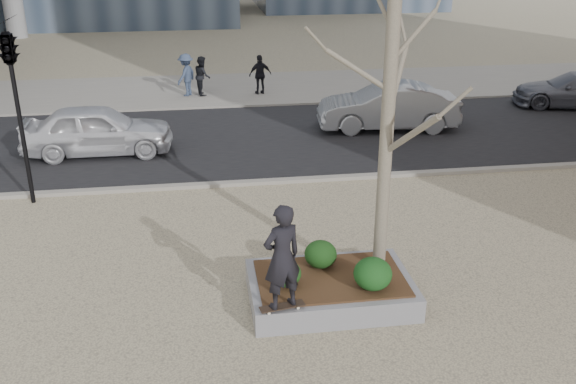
{
  "coord_description": "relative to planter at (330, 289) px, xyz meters",
  "views": [
    {
      "loc": [
        -1.29,
        -10.1,
        6.51
      ],
      "look_at": [
        0.5,
        2.0,
        1.4
      ],
      "focal_mm": 40.0,
      "sensor_mm": 36.0,
      "label": 1
    }
  ],
  "objects": [
    {
      "name": "planter_mulch",
      "position": [
        0.0,
        0.0,
        0.25
      ],
      "size": [
        2.7,
        1.7,
        0.04
      ],
      "primitive_type": "cube",
      "color": "#382314",
      "rests_on": "planter"
    },
    {
      "name": "police_car",
      "position": [
        -5.27,
        9.16,
        0.55
      ],
      "size": [
        4.46,
        1.79,
        1.52
      ],
      "primitive_type": "imported",
      "rotation": [
        0.0,
        0.0,
        1.57
      ],
      "color": "white",
      "rests_on": "street"
    },
    {
      "name": "shrub_right",
      "position": [
        0.65,
        -0.49,
        0.56
      ],
      "size": [
        0.69,
        0.69,
        0.59
      ],
      "primitive_type": "ellipsoid",
      "color": "#133D16",
      "rests_on": "planter_mulch"
    },
    {
      "name": "planter",
      "position": [
        0.0,
        0.0,
        0.0
      ],
      "size": [
        3.0,
        2.0,
        0.45
      ],
      "primitive_type": "cube",
      "color": "gray",
      "rests_on": "ground"
    },
    {
      "name": "pedestrian_c",
      "position": [
        0.41,
        15.92,
        0.6
      ],
      "size": [
        1.0,
        0.57,
        1.6
      ],
      "primitive_type": "imported",
      "rotation": [
        0.0,
        0.0,
        3.34
      ],
      "color": "black",
      "rests_on": "far_sidewalk"
    },
    {
      "name": "ground",
      "position": [
        -1.0,
        0.0,
        -0.23
      ],
      "size": [
        120.0,
        120.0,
        0.0
      ],
      "primitive_type": "plane",
      "color": "tan",
      "rests_on": "ground"
    },
    {
      "name": "traffic_light_far",
      "position": [
        5.5,
        14.6,
        2.02
      ],
      "size": [
        0.6,
        2.48,
        4.5
      ],
      "primitive_type": null,
      "color": "black",
      "rests_on": "ground"
    },
    {
      "name": "car_third",
      "position": [
        12.14,
        12.12,
        0.46
      ],
      "size": [
        4.93,
        3.13,
        1.33
      ],
      "primitive_type": "imported",
      "rotation": [
        0.0,
        0.0,
        4.41
      ],
      "color": "#555762",
      "rests_on": "street"
    },
    {
      "name": "far_sidewalk",
      "position": [
        -1.0,
        17.0,
        -0.21
      ],
      "size": [
        60.0,
        6.0,
        0.02
      ],
      "primitive_type": "cube",
      "color": "gray",
      "rests_on": "ground"
    },
    {
      "name": "skateboarder",
      "position": [
        -1.03,
        -0.88,
        1.24
      ],
      "size": [
        0.8,
        0.67,
        1.87
      ],
      "primitive_type": "imported",
      "rotation": [
        0.0,
        0.0,
        3.52
      ],
      "color": "black",
      "rests_on": "skateboard"
    },
    {
      "name": "skateboard",
      "position": [
        -1.03,
        -0.88,
        0.26
      ],
      "size": [
        0.8,
        0.34,
        0.08
      ],
      "primitive_type": null,
      "rotation": [
        0.0,
        0.0,
        0.18
      ],
      "color": "black",
      "rests_on": "planter"
    },
    {
      "name": "street",
      "position": [
        -1.0,
        10.0,
        -0.21
      ],
      "size": [
        60.0,
        8.0,
        0.02
      ],
      "primitive_type": "cube",
      "color": "black",
      "rests_on": "ground"
    },
    {
      "name": "sycamore_tree",
      "position": [
        1.0,
        0.3,
        3.56
      ],
      "size": [
        2.8,
        2.8,
        6.6
      ],
      "primitive_type": null,
      "color": "gray",
      "rests_on": "planter_mulch"
    },
    {
      "name": "shrub_middle",
      "position": [
        -0.11,
        0.42,
        0.53
      ],
      "size": [
        0.62,
        0.62,
        0.52
      ],
      "primitive_type": "ellipsoid",
      "color": "#163912",
      "rests_on": "planter_mulch"
    },
    {
      "name": "traffic_light_near",
      "position": [
        -6.5,
        5.6,
        2.02
      ],
      "size": [
        0.6,
        2.48,
        4.5
      ],
      "primitive_type": null,
      "color": "black",
      "rests_on": "ground"
    },
    {
      "name": "car_silver",
      "position": [
        4.18,
        10.37,
        0.57
      ],
      "size": [
        4.84,
        2.08,
        1.55
      ],
      "primitive_type": "imported",
      "rotation": [
        0.0,
        0.0,
        4.62
      ],
      "color": "gray",
      "rests_on": "street"
    },
    {
      "name": "shrub_left",
      "position": [
        -0.86,
        -0.16,
        0.5
      ],
      "size": [
        0.56,
        0.56,
        0.48
      ],
      "primitive_type": "ellipsoid",
      "color": "#123410",
      "rests_on": "planter_mulch"
    },
    {
      "name": "pedestrian_b",
      "position": [
        -2.6,
        16.06,
        0.65
      ],
      "size": [
        1.12,
        1.27,
        1.7
      ],
      "primitive_type": "imported",
      "rotation": [
        0.0,
        0.0,
        4.16
      ],
      "color": "#374664",
      "rests_on": "far_sidewalk"
    },
    {
      "name": "pedestrian_a",
      "position": [
        -1.95,
        16.11,
        0.59
      ],
      "size": [
        0.7,
        0.84,
        1.58
      ],
      "primitive_type": "imported",
      "rotation": [
        0.0,
        0.0,
        1.71
      ],
      "color": "black",
      "rests_on": "far_sidewalk"
    }
  ]
}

